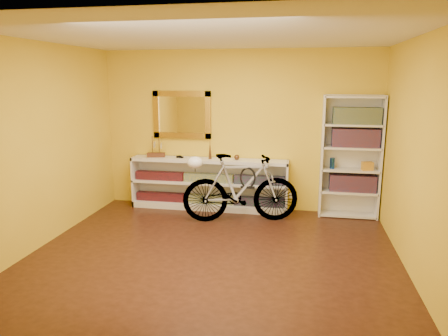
% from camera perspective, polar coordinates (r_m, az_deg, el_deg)
% --- Properties ---
extents(floor, '(4.50, 4.00, 0.01)m').
position_cam_1_polar(floor, '(5.28, -1.44, -11.79)').
color(floor, black).
rests_on(floor, ground).
extents(ceiling, '(4.50, 4.00, 0.01)m').
position_cam_1_polar(ceiling, '(4.85, -1.61, 17.70)').
color(ceiling, silver).
rests_on(ceiling, ground).
extents(back_wall, '(4.50, 0.01, 2.60)m').
position_cam_1_polar(back_wall, '(6.85, 2.03, 5.12)').
color(back_wall, gold).
rests_on(back_wall, ground).
extents(left_wall, '(0.01, 4.00, 2.60)m').
position_cam_1_polar(left_wall, '(5.80, -23.88, 2.82)').
color(left_wall, gold).
rests_on(left_wall, ground).
extents(right_wall, '(0.01, 4.00, 2.60)m').
position_cam_1_polar(right_wall, '(4.95, 24.96, 1.29)').
color(right_wall, gold).
rests_on(right_wall, ground).
extents(gilt_mirror, '(0.98, 0.06, 0.78)m').
position_cam_1_polar(gilt_mirror, '(6.99, -5.79, 7.26)').
color(gilt_mirror, olive).
rests_on(gilt_mirror, back_wall).
extents(wall_socket, '(0.09, 0.02, 0.09)m').
position_cam_1_polar(wall_socket, '(6.96, 9.30, -3.75)').
color(wall_socket, silver).
rests_on(wall_socket, back_wall).
extents(console_unit, '(2.60, 0.35, 0.85)m').
position_cam_1_polar(console_unit, '(6.91, -2.08, -2.21)').
color(console_unit, silver).
rests_on(console_unit, floor).
extents(cd_row_lower, '(2.50, 0.13, 0.14)m').
position_cam_1_polar(cd_row_lower, '(6.96, -2.10, -4.28)').
color(cd_row_lower, black).
rests_on(cd_row_lower, console_unit).
extents(cd_row_upper, '(2.50, 0.13, 0.14)m').
position_cam_1_polar(cd_row_upper, '(6.87, -2.12, -1.36)').
color(cd_row_upper, navy).
rests_on(cd_row_upper, console_unit).
extents(model_ship, '(0.31, 0.17, 0.35)m').
position_cam_1_polar(model_ship, '(7.04, -9.32, 2.90)').
color(model_ship, '#452313').
rests_on(model_ship, console_unit).
extents(toy_car, '(0.00, 0.00, 0.00)m').
position_cam_1_polar(toy_car, '(6.94, -6.06, 1.40)').
color(toy_car, black).
rests_on(toy_car, console_unit).
extents(bronze_ornament, '(0.05, 0.05, 0.31)m').
position_cam_1_polar(bronze_ornament, '(6.79, -1.93, 2.55)').
color(bronze_ornament, '#51321B').
rests_on(bronze_ornament, console_unit).
extents(decorative_orb, '(0.09, 0.09, 0.09)m').
position_cam_1_polar(decorative_orb, '(6.72, 1.76, 1.48)').
color(decorative_orb, '#51321B').
rests_on(decorative_orb, console_unit).
extents(bookcase, '(0.90, 0.30, 1.90)m').
position_cam_1_polar(bookcase, '(6.70, 16.96, 1.42)').
color(bookcase, silver).
rests_on(bookcase, floor).
extents(book_row_a, '(0.70, 0.22, 0.26)m').
position_cam_1_polar(book_row_a, '(6.79, 17.17, -1.96)').
color(book_row_a, maroon).
rests_on(book_row_a, bookcase).
extents(book_row_b, '(0.70, 0.22, 0.28)m').
position_cam_1_polar(book_row_b, '(6.66, 17.54, 3.98)').
color(book_row_b, maroon).
rests_on(book_row_b, bookcase).
extents(book_row_c, '(0.70, 0.22, 0.25)m').
position_cam_1_polar(book_row_c, '(6.63, 17.73, 6.84)').
color(book_row_c, navy).
rests_on(book_row_c, bookcase).
extents(travel_mug, '(0.08, 0.08, 0.17)m').
position_cam_1_polar(travel_mug, '(6.68, 14.60, 0.64)').
color(travel_mug, navy).
rests_on(travel_mug, bookcase).
extents(red_tin, '(0.19, 0.19, 0.19)m').
position_cam_1_polar(red_tin, '(6.63, 15.53, 6.74)').
color(red_tin, maroon).
rests_on(red_tin, bookcase).
extents(yellow_bag, '(0.18, 0.14, 0.13)m').
position_cam_1_polar(yellow_bag, '(6.72, 19.04, 0.25)').
color(yellow_bag, gold).
rests_on(yellow_bag, bookcase).
extents(bicycle, '(0.88, 1.84, 1.05)m').
position_cam_1_polar(bicycle, '(6.28, 2.30, -2.74)').
color(bicycle, silver).
rests_on(bicycle, floor).
extents(helmet, '(0.24, 0.23, 0.18)m').
position_cam_1_polar(helmet, '(6.16, -3.99, 0.76)').
color(helmet, white).
rests_on(helmet, bicycle).
extents(u_lock, '(0.24, 0.03, 0.24)m').
position_cam_1_polar(u_lock, '(6.25, 3.27, -1.33)').
color(u_lock, black).
rests_on(u_lock, bicycle).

